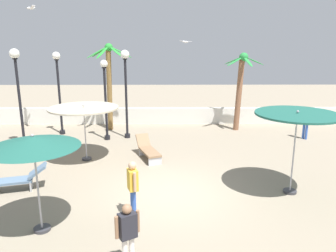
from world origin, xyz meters
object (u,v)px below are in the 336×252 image
Objects in this scene: lamp_post_3 at (126,80)px; seagull_2 at (31,8)px; palm_tree_1 at (240,83)px; guest_2 at (306,120)px; lamp_post_0 at (58,82)px; palm_tree_0 at (109,75)px; patio_umbrella_1 at (297,118)px; patio_umbrella_2 at (84,110)px; patio_umbrella_0 at (33,143)px; seagull_1 at (186,42)px; lamp_post_2 at (18,82)px; lounge_chair_0 at (148,149)px; lounge_chair_1 at (17,179)px; guest_1 at (133,184)px; lamp_post_1 at (105,92)px; guest_3 at (128,231)px.

seagull_2 is (-4.53, 0.61, 3.39)m from lamp_post_3.
palm_tree_1 is 2.54× the size of guest_2.
guest_2 is (12.50, -1.04, -1.75)m from lamp_post_0.
palm_tree_0 reaches higher than lamp_post_3.
patio_umbrella_1 is 0.98× the size of patio_umbrella_2.
patio_umbrella_0 is 12.98m from seagull_1.
palm_tree_0 is 4.90m from seagull_1.
guest_2 is (13.59, 1.17, -2.02)m from lamp_post_2.
lounge_chair_0 is 9.04m from seagull_2.
lamp_post_3 reaches higher than lounge_chair_0.
palm_tree_0 is 4.91m from seagull_2.
palm_tree_0 is 10.44m from guest_2.
lounge_chair_1 is (-2.91, -6.13, -2.55)m from lamp_post_3.
patio_umbrella_0 is 2.77m from guest_1.
lounge_chair_1 is (-1.94, -5.82, -2.00)m from lamp_post_1.
palm_tree_0 is 1.07× the size of lamp_post_3.
palm_tree_1 is at bearing 54.10° from patio_umbrella_0.
lamp_post_2 is at bearing 124.02° from guest_3.
lamp_post_3 reaches higher than lamp_post_1.
lamp_post_3 is at bearing -165.80° from palm_tree_1.
patio_umbrella_0 is at bearing -91.02° from palm_tree_0.
lamp_post_3 is at bearing 97.57° from guest_1.
lamp_post_3 is (1.08, -1.69, -0.06)m from palm_tree_0.
lamp_post_0 is 11.87m from guest_3.
guest_2 is (10.30, 2.93, -1.12)m from patio_umbrella_2.
lamp_post_3 is 10.29m from guest_3.
lamp_post_1 is 4.03m from lounge_chair_0.
patio_umbrella_1 is at bearing -1.57° from lounge_chair_1.
lamp_post_3 is (0.97, 0.32, 0.55)m from lamp_post_1.
palm_tree_1 is at bearing 67.18° from guest_3.
patio_umbrella_2 is 5.31m from guest_1.
patio_umbrella_0 is 2.99× the size of seagull_1.
seagull_1 reaches higher than palm_tree_1.
lamp_post_0 is (-9.51, 7.10, 0.26)m from patio_umbrella_1.
patio_umbrella_1 is 7.90m from palm_tree_1.
lamp_post_0 is 2.79m from lamp_post_1.
lamp_post_3 reaches higher than patio_umbrella_0.
seagull_1 is (6.67, 2.73, 2.02)m from lamp_post_0.
seagull_1 reaches higher than lounge_chair_0.
lamp_post_0 is (-2.27, 9.24, 0.39)m from patio_umbrella_0.
lamp_post_0 is 0.98× the size of lamp_post_3.
patio_umbrella_2 reaches higher than lounge_chair_1.
guest_3 is (2.47, -6.79, -1.21)m from patio_umbrella_2.
guest_1 is (1.04, -7.85, -1.96)m from lamp_post_3.
seagull_2 is (-5.74, 3.66, 5.95)m from lounge_chair_0.
lamp_post_1 is at bearing 104.98° from guest_1.
lounge_chair_0 is at bearing -160.59° from guest_2.
patio_umbrella_2 is 1.68× the size of guest_2.
seagull_1 is at bearing 22.82° from palm_tree_0.
palm_tree_0 is 5.41× the size of seagull_1.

